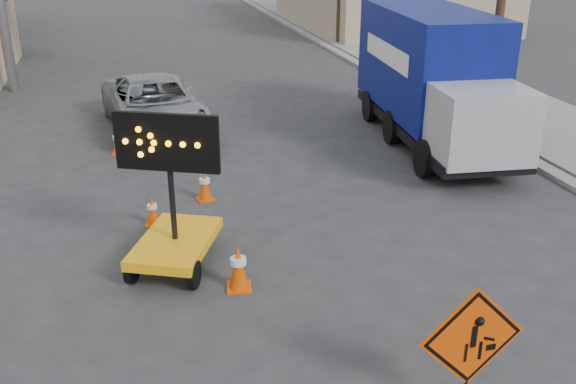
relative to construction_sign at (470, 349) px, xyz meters
name	(u,v)px	position (x,y,z in m)	size (l,w,h in m)	color
ground	(352,367)	(-1.03, 1.18, -0.95)	(100.00, 100.00, 0.00)	#2D2D30
curb_right	(396,85)	(6.17, 16.18, -0.89)	(0.40, 60.00, 0.12)	gray
sidewalk_right	(452,81)	(8.47, 16.18, -0.88)	(4.00, 60.00, 0.15)	gray
construction_sign	(470,349)	(0.00, 0.00, 0.00)	(1.36, 0.96, 1.80)	black
arrow_board	(175,233)	(-3.09, 4.68, -0.32)	(1.90, 2.30, 2.82)	#FCA70E
pickup_truck	(154,105)	(-2.87, 13.00, -0.19)	(2.52, 5.47, 1.52)	#B2B4BA
box_truck	(432,85)	(4.38, 9.96, 0.65)	(2.95, 7.63, 3.54)	black
cone_a	(238,267)	(-2.16, 3.61, -0.54)	(0.47, 0.47, 0.81)	#E14504
cone_b	(152,210)	(-3.38, 6.48, -0.64)	(0.36, 0.36, 0.63)	#E14504
cone_c	(205,185)	(-2.19, 7.47, -0.59)	(0.43, 0.43, 0.71)	#E14504
cone_d	(117,141)	(-3.99, 11.11, -0.60)	(0.39, 0.39, 0.70)	#E14504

